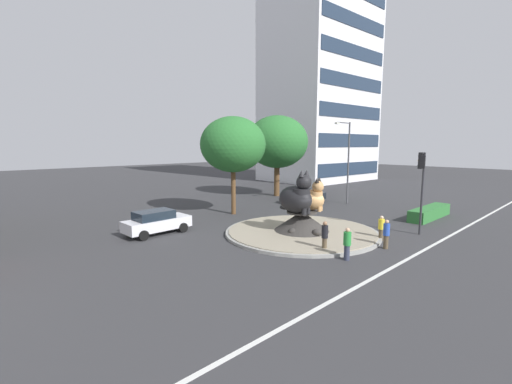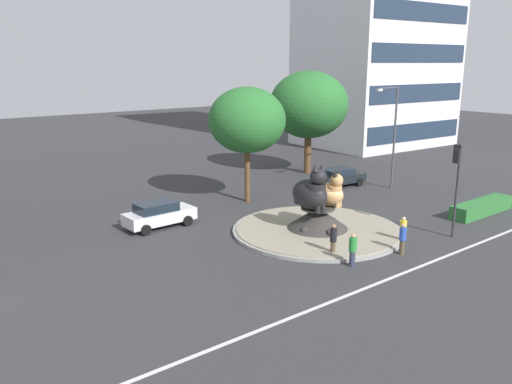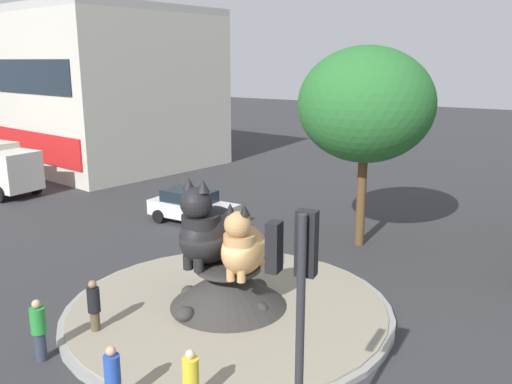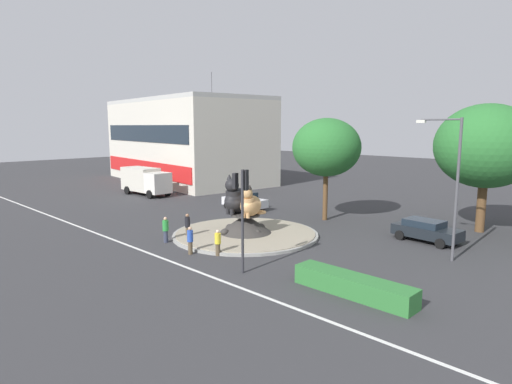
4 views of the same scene
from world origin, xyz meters
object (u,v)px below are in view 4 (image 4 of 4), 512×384
object	(u,v)px
pedestrian_green_shirt	(166,229)
sedan_on_far_lane	(426,230)
streetlight_arm	(453,179)
pedestrian_blue_shirt	(190,240)
pedestrian_black_shirt	(188,225)
cat_statue_black	(238,199)
delivery_box_truck	(145,180)
cat_statue_calico	(250,204)
hatchback_near_shophouse	(244,200)
traffic_light_mast	(242,198)
broadleaf_tree_behind_island	(326,148)
pedestrian_yellow_shirt	(218,242)
shophouse_block	(186,140)
second_tree_near_tower	(486,146)

from	to	relation	value
pedestrian_green_shirt	sedan_on_far_lane	distance (m)	17.09
streetlight_arm	pedestrian_green_shirt	bearing A→B (deg)	30.79
pedestrian_blue_shirt	pedestrian_black_shirt	distance (m)	3.65
cat_statue_black	pedestrian_blue_shirt	bearing A→B (deg)	14.49
pedestrian_blue_shirt	delivery_box_truck	distance (m)	23.84
cat_statue_calico	hatchback_near_shophouse	size ratio (longest dim) A/B	0.56
hatchback_near_shophouse	cat_statue_calico	bearing A→B (deg)	-43.24
cat_statue_black	sedan_on_far_lane	world-z (taller)	cat_statue_black
traffic_light_mast	pedestrian_black_shirt	world-z (taller)	traffic_light_mast
streetlight_arm	delivery_box_truck	size ratio (longest dim) A/B	1.20
pedestrian_green_shirt	sedan_on_far_lane	bearing A→B (deg)	96.58
broadleaf_tree_behind_island	pedestrian_black_shirt	bearing A→B (deg)	-105.05
pedestrian_blue_shirt	pedestrian_black_shirt	xyz separation A→B (m)	(-3.03, 2.05, 0.03)
delivery_box_truck	hatchback_near_shophouse	bearing A→B (deg)	5.59
pedestrian_black_shirt	cat_statue_black	bearing A→B (deg)	131.25
streetlight_arm	pedestrian_blue_shirt	world-z (taller)	streetlight_arm
traffic_light_mast	pedestrian_yellow_shirt	world-z (taller)	traffic_light_mast
shophouse_block	pedestrian_blue_shirt	size ratio (longest dim) A/B	15.74
pedestrian_black_shirt	sedan_on_far_lane	size ratio (longest dim) A/B	0.39
broadleaf_tree_behind_island	sedan_on_far_lane	world-z (taller)	broadleaf_tree_behind_island
second_tree_near_tower	streetlight_arm	size ratio (longest dim) A/B	1.14
streetlight_arm	pedestrian_blue_shirt	size ratio (longest dim) A/B	4.77
second_tree_near_tower	traffic_light_mast	bearing A→B (deg)	-107.87
cat_statue_black	second_tree_near_tower	xyz separation A→B (m)	(11.85, 12.75, 3.60)
cat_statue_calico	pedestrian_yellow_shirt	world-z (taller)	cat_statue_calico
traffic_light_mast	streetlight_arm	distance (m)	11.78
shophouse_block	hatchback_near_shophouse	bearing A→B (deg)	-16.48
hatchback_near_shophouse	delivery_box_truck	world-z (taller)	delivery_box_truck
shophouse_block	hatchback_near_shophouse	world-z (taller)	shophouse_block
broadleaf_tree_behind_island	hatchback_near_shophouse	world-z (taller)	broadleaf_tree_behind_island
streetlight_arm	sedan_on_far_lane	bearing A→B (deg)	-51.12
pedestrian_black_shirt	sedan_on_far_lane	bearing A→B (deg)	108.24
cat_statue_calico	delivery_box_truck	distance (m)	22.01
pedestrian_black_shirt	sedan_on_far_lane	xyz separation A→B (m)	(11.74, 10.60, -0.14)
second_tree_near_tower	hatchback_near_shophouse	distance (m)	19.87
broadleaf_tree_behind_island	pedestrian_green_shirt	xyz separation A→B (m)	(-3.33, -12.96, -4.96)
cat_statue_black	broadleaf_tree_behind_island	size ratio (longest dim) A/B	0.34
hatchback_near_shophouse	delivery_box_truck	size ratio (longest dim) A/B	0.66
pedestrian_green_shirt	broadleaf_tree_behind_island	bearing A→B (deg)	126.81
traffic_light_mast	cat_statue_calico	bearing A→B (deg)	32.23
cat_statue_black	shophouse_block	xyz separation A→B (m)	(-27.13, 15.66, 3.02)
cat_statue_calico	second_tree_near_tower	bearing A→B (deg)	124.65
cat_statue_calico	pedestrian_black_shirt	bearing A→B (deg)	-59.03
cat_statue_calico	streetlight_arm	bearing A→B (deg)	95.03
cat_statue_calico	traffic_light_mast	xyz separation A→B (m)	(4.66, -5.16, 1.58)
broadleaf_tree_behind_island	pedestrian_yellow_shirt	size ratio (longest dim) A/B	5.24
traffic_light_mast	sedan_on_far_lane	xyz separation A→B (m)	(4.21, 12.67, -3.14)
broadleaf_tree_behind_island	pedestrian_black_shirt	xyz separation A→B (m)	(-3.07, -11.40, -4.93)
pedestrian_black_shirt	cat_statue_calico	bearing A→B (deg)	113.34
shophouse_block	hatchback_near_shophouse	xyz separation A→B (m)	(20.82, -8.98, -4.72)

